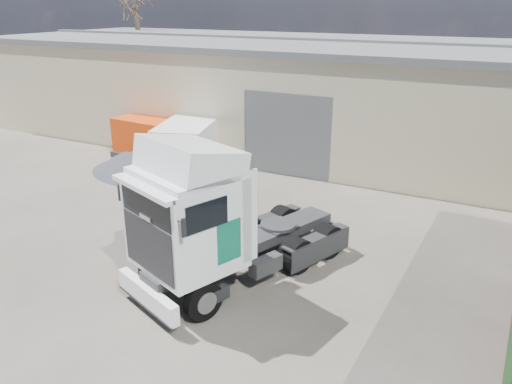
% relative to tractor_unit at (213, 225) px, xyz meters
% --- Properties ---
extents(ground, '(120.00, 120.00, 0.00)m').
position_rel_tractor_unit_xyz_m(ground, '(0.01, -0.73, -1.78)').
color(ground, '#2B2823').
rests_on(ground, ground).
extents(warehouse, '(30.60, 12.60, 5.42)m').
position_rel_tractor_unit_xyz_m(warehouse, '(-5.98, 15.26, 0.88)').
color(warehouse, beige).
rests_on(warehouse, ground).
extents(tractor_unit, '(4.46, 6.63, 4.24)m').
position_rel_tractor_unit_xyz_m(tractor_unit, '(0.00, 0.00, 0.00)').
color(tractor_unit, black).
rests_on(tractor_unit, ground).
extents(panel_van, '(3.61, 5.72, 2.18)m').
position_rel_tractor_unit_xyz_m(panel_van, '(-6.40, 8.46, -0.66)').
color(panel_van, black).
rests_on(panel_van, ground).
extents(orange_skip, '(3.29, 2.24, 1.95)m').
position_rel_tractor_unit_xyz_m(orange_skip, '(-9.16, 8.62, -0.93)').
color(orange_skip, '#2D2D30').
rests_on(orange_skip, ground).
extents(gravel_heap, '(6.23, 6.23, 1.04)m').
position_rel_tractor_unit_xyz_m(gravel_heap, '(-8.17, 6.82, -1.30)').
color(gravel_heap, '#20222B').
rests_on(gravel_heap, ground).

